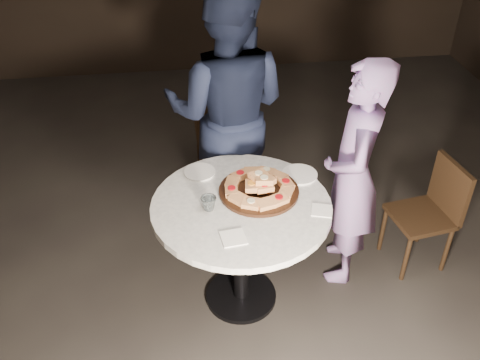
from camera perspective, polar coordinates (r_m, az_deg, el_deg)
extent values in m
plane|color=black|center=(3.64, 2.19, -10.80)|extent=(7.00, 7.00, 0.00)
cylinder|color=black|center=(3.54, 0.11, -12.20)|extent=(0.58, 0.58, 0.03)
cylinder|color=black|center=(3.27, 0.12, -7.86)|extent=(0.12, 0.12, 0.71)
cylinder|color=silver|center=(3.03, 0.13, -2.86)|extent=(1.32, 1.32, 0.04)
cylinder|color=black|center=(3.10, 2.02, -1.19)|extent=(0.57, 0.57, 0.02)
cube|color=#C5824C|center=(3.12, 4.89, -0.40)|extent=(0.10, 0.11, 0.04)
cylinder|color=#AC0D14|center=(3.11, 4.91, -0.09)|extent=(0.05, 0.05, 0.01)
cube|color=#C5824C|center=(3.18, 4.12, 0.39)|extent=(0.12, 0.12, 0.04)
cube|color=#C5824C|center=(3.21, 2.82, 0.85)|extent=(0.12, 0.11, 0.04)
cylinder|color=beige|center=(3.20, 2.84, 1.16)|extent=(0.06, 0.06, 0.01)
cube|color=#C5824C|center=(3.21, 1.34, 0.89)|extent=(0.10, 0.08, 0.04)
cube|color=#C5824C|center=(3.18, 0.02, 0.50)|extent=(0.12, 0.12, 0.04)
cylinder|color=#AC0D14|center=(3.16, 0.02, 0.81)|extent=(0.06, 0.06, 0.01)
cube|color=#C5824C|center=(3.12, -0.80, -0.24)|extent=(0.10, 0.12, 0.04)
cube|color=#C5824C|center=(3.05, -0.89, -1.16)|extent=(0.08, 0.10, 0.04)
cylinder|color=#AC0D14|center=(3.04, -0.90, -0.84)|extent=(0.05, 0.05, 0.01)
cube|color=#C5824C|center=(2.99, -0.18, -2.00)|extent=(0.12, 0.12, 0.04)
cube|color=#C5824C|center=(2.96, 1.17, -2.54)|extent=(0.12, 0.11, 0.04)
cylinder|color=beige|center=(2.95, 1.18, -2.22)|extent=(0.06, 0.06, 0.01)
cube|color=#C5824C|center=(2.96, 2.78, -2.58)|extent=(0.11, 0.10, 0.04)
cube|color=#C5824C|center=(2.99, 4.17, -2.12)|extent=(0.12, 0.11, 0.04)
cylinder|color=#AC0D14|center=(2.98, 4.18, -1.81)|extent=(0.06, 0.06, 0.01)
cube|color=#C5824C|center=(3.05, 4.93, -1.32)|extent=(0.11, 0.12, 0.04)
cube|color=#C5824C|center=(3.09, 2.81, 0.02)|extent=(0.12, 0.12, 0.04)
cylinder|color=#2D6B1E|center=(3.08, 2.82, 0.33)|extent=(0.06, 0.06, 0.01)
cube|color=#C5824C|center=(3.10, 1.47, 0.15)|extent=(0.08, 0.10, 0.04)
cylinder|color=beige|center=(3.09, 1.48, 0.47)|extent=(0.05, 0.05, 0.01)
cube|color=#C5824C|center=(3.04, 1.26, -0.64)|extent=(0.09, 0.11, 0.04)
cylinder|color=orange|center=(3.03, 1.27, -0.32)|extent=(0.05, 0.05, 0.01)
cube|color=#C5824C|center=(3.03, 2.63, -0.78)|extent=(0.11, 0.08, 0.04)
cylinder|color=#AC0D14|center=(3.02, 2.64, -0.46)|extent=(0.05, 0.05, 0.01)
cube|color=#C5824C|center=(3.09, 2.81, 0.02)|extent=(0.12, 0.12, 0.04)
cylinder|color=#2D6B1E|center=(3.08, 2.82, 0.33)|extent=(0.06, 0.06, 0.01)
cube|color=#C5824C|center=(3.03, 2.59, -0.03)|extent=(0.11, 0.09, 0.04)
cylinder|color=beige|center=(3.02, 2.60, 0.29)|extent=(0.05, 0.05, 0.01)
cube|color=#C5824C|center=(3.06, 2.00, 0.44)|extent=(0.12, 0.11, 0.04)
cylinder|color=beige|center=(3.05, 2.01, 0.76)|extent=(0.06, 0.06, 0.01)
cylinder|color=white|center=(3.27, -4.31, 0.85)|extent=(0.25, 0.25, 0.01)
cylinder|color=white|center=(3.26, 6.38, 0.60)|extent=(0.26, 0.26, 0.01)
imported|color=silver|center=(2.96, -3.37, -2.51)|extent=(0.12, 0.12, 0.08)
cube|color=white|center=(2.80, -0.71, -6.19)|extent=(0.14, 0.14, 0.01)
cube|color=white|center=(3.00, 8.72, -3.22)|extent=(0.14, 0.14, 0.01)
cube|color=black|center=(4.40, -2.20, 5.42)|extent=(0.40, 0.40, 0.04)
cube|color=black|center=(4.13, -1.97, 6.59)|extent=(0.39, 0.04, 0.42)
cylinder|color=black|center=(4.67, -0.30, 4.37)|extent=(0.03, 0.03, 0.42)
cylinder|color=black|center=(4.65, -4.44, 4.06)|extent=(0.03, 0.03, 0.42)
cylinder|color=black|center=(4.39, 0.29, 2.10)|extent=(0.03, 0.03, 0.42)
cylinder|color=black|center=(4.36, -4.10, 1.76)|extent=(0.03, 0.03, 0.42)
cube|color=black|center=(3.73, 18.63, -3.73)|extent=(0.41, 0.41, 0.03)
cube|color=black|center=(3.72, 21.48, -0.88)|extent=(0.09, 0.36, 0.38)
cylinder|color=black|center=(3.87, 15.01, -5.01)|extent=(0.04, 0.04, 0.38)
cylinder|color=black|center=(3.69, 17.31, -7.95)|extent=(0.04, 0.04, 0.38)
cylinder|color=black|center=(4.02, 18.80, -4.09)|extent=(0.04, 0.04, 0.38)
cylinder|color=black|center=(3.84, 21.21, -6.85)|extent=(0.04, 0.04, 0.38)
imported|color=black|center=(3.64, -1.38, 7.30)|extent=(1.04, 0.90, 1.82)
imported|color=#8369A7|center=(3.33, 11.94, 0.38)|extent=(0.50, 0.63, 1.52)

